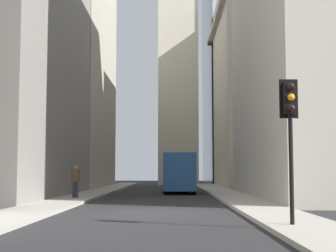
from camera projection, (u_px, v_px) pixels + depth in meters
ground_plane at (149, 212)px, 19.99m from camera, size 135.00×135.00×0.00m
sidewalk_right at (33, 210)px, 20.02m from camera, size 90.00×2.20×0.14m
sidewalk_left at (266, 211)px, 19.96m from camera, size 90.00×2.20×0.14m
building_left_midfar at (333, 14)px, 31.23m from camera, size 18.73×10.00×22.00m
building_left_far at (268, 91)px, 52.36m from camera, size 17.01×10.50×19.32m
building_right_far at (55, 60)px, 50.85m from camera, size 18.71×10.00×24.92m
church_spire at (178, 8)px, 63.17m from camera, size 5.14×5.14×40.95m
delivery_truck at (179, 173)px, 37.62m from camera, size 6.46×2.25×2.84m
sedan_red at (178, 182)px, 44.83m from camera, size 4.30×1.78×1.42m
traffic_light_foreground at (290, 116)px, 14.32m from camera, size 0.43×0.52×4.01m
pedestrian at (75, 180)px, 28.35m from camera, size 0.26×0.44×1.75m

